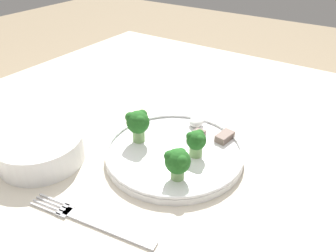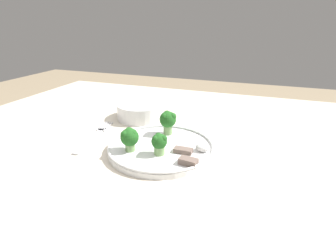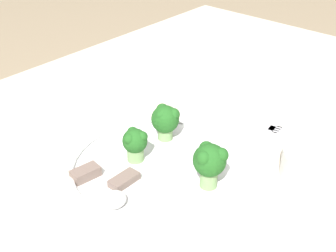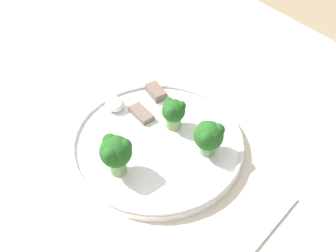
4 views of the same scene
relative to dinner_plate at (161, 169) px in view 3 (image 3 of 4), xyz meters
name	(u,v)px [view 3 (image 3 of 4)]	position (x,y,z in m)	size (l,w,h in m)	color
table	(222,226)	(-0.05, 0.07, -0.10)	(1.25, 1.02, 0.71)	beige
dinner_plate	(161,169)	(0.00, 0.00, 0.00)	(0.25, 0.25, 0.02)	white
fork	(247,122)	(-0.20, 0.01, -0.01)	(0.05, 0.21, 0.00)	silver
broccoli_floret_near_rim_left	(165,119)	(-0.06, -0.04, 0.04)	(0.04, 0.04, 0.05)	#7FA866
broccoli_floret_center_left	(210,161)	(-0.01, 0.07, 0.04)	(0.04, 0.04, 0.06)	#7FA866
broccoli_floret_back_left	(135,142)	(0.01, -0.04, 0.03)	(0.04, 0.03, 0.05)	#7FA866
meat_slice_front_slice	(124,180)	(0.06, -0.01, 0.01)	(0.04, 0.02, 0.01)	#756056
meat_slice_middle_slice	(86,173)	(0.08, -0.06, 0.01)	(0.04, 0.03, 0.01)	#756056
sauce_dollop	(114,200)	(0.10, 0.01, 0.01)	(0.03, 0.03, 0.02)	white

